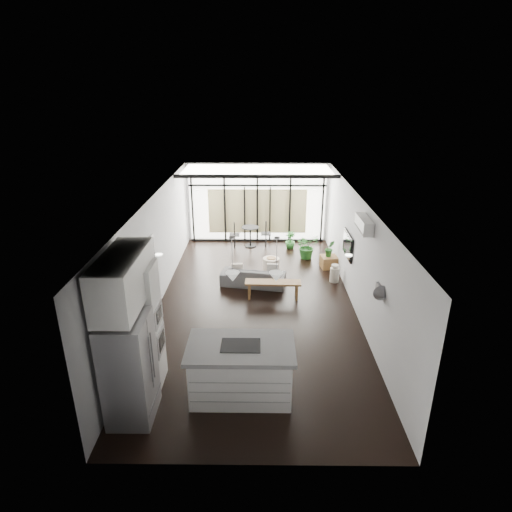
{
  "coord_description": "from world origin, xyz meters",
  "views": [
    {
      "loc": [
        0.1,
        -9.77,
        5.29
      ],
      "look_at": [
        0.0,
        0.3,
        1.25
      ],
      "focal_mm": 30.0,
      "sensor_mm": 36.0,
      "label": 1
    }
  ],
  "objects_px": {
    "sofa": "(253,273)",
    "milk_can": "(335,273)",
    "tv": "(348,245)",
    "pouf": "(271,264)",
    "fridge": "(129,369)",
    "console_bench": "(273,290)",
    "island": "(241,370)"
  },
  "relations": [
    {
      "from": "island",
      "to": "pouf",
      "type": "xyz_separation_m",
      "value": [
        0.67,
        5.64,
        -0.32
      ]
    },
    {
      "from": "fridge",
      "to": "milk_can",
      "type": "height_order",
      "value": "fridge"
    },
    {
      "from": "console_bench",
      "to": "tv",
      "type": "height_order",
      "value": "tv"
    },
    {
      "from": "sofa",
      "to": "milk_can",
      "type": "distance_m",
      "value": 2.35
    },
    {
      "from": "milk_can",
      "to": "tv",
      "type": "height_order",
      "value": "tv"
    },
    {
      "from": "fridge",
      "to": "tv",
      "type": "relative_size",
      "value": 1.71
    },
    {
      "from": "console_bench",
      "to": "pouf",
      "type": "height_order",
      "value": "console_bench"
    },
    {
      "from": "fridge",
      "to": "sofa",
      "type": "bearing_deg",
      "value": 69.3
    },
    {
      "from": "pouf",
      "to": "milk_can",
      "type": "bearing_deg",
      "value": -23.09
    },
    {
      "from": "console_bench",
      "to": "milk_can",
      "type": "relative_size",
      "value": 2.8
    },
    {
      "from": "island",
      "to": "milk_can",
      "type": "xyz_separation_m",
      "value": [
        2.48,
        4.87,
        -0.26
      ]
    },
    {
      "from": "milk_can",
      "to": "fridge",
      "type": "bearing_deg",
      "value": -128.44
    },
    {
      "from": "sofa",
      "to": "tv",
      "type": "bearing_deg",
      "value": -174.9
    },
    {
      "from": "sofa",
      "to": "pouf",
      "type": "height_order",
      "value": "sofa"
    },
    {
      "from": "console_bench",
      "to": "tv",
      "type": "relative_size",
      "value": 1.34
    },
    {
      "from": "island",
      "to": "tv",
      "type": "height_order",
      "value": "tv"
    },
    {
      "from": "fridge",
      "to": "tv",
      "type": "xyz_separation_m",
      "value": [
        4.51,
        4.95,
        0.36
      ]
    },
    {
      "from": "sofa",
      "to": "tv",
      "type": "height_order",
      "value": "tv"
    },
    {
      "from": "fridge",
      "to": "milk_can",
      "type": "relative_size",
      "value": 3.57
    },
    {
      "from": "console_bench",
      "to": "pouf",
      "type": "xyz_separation_m",
      "value": [
        -0.01,
        1.81,
        -0.04
      ]
    },
    {
      "from": "island",
      "to": "tv",
      "type": "xyz_separation_m",
      "value": [
        2.69,
        4.41,
        0.78
      ]
    },
    {
      "from": "pouf",
      "to": "sofa",
      "type": "bearing_deg",
      "value": -117.93
    },
    {
      "from": "island",
      "to": "sofa",
      "type": "height_order",
      "value": "island"
    },
    {
      "from": "sofa",
      "to": "console_bench",
      "type": "xyz_separation_m",
      "value": [
        0.54,
        -0.8,
        -0.11
      ]
    },
    {
      "from": "island",
      "to": "tv",
      "type": "distance_m",
      "value": 5.22
    },
    {
      "from": "pouf",
      "to": "island",
      "type": "bearing_deg",
      "value": -96.82
    },
    {
      "from": "island",
      "to": "console_bench",
      "type": "distance_m",
      "value": 3.91
    },
    {
      "from": "pouf",
      "to": "console_bench",
      "type": "bearing_deg",
      "value": -89.81
    },
    {
      "from": "pouf",
      "to": "tv",
      "type": "distance_m",
      "value": 2.61
    },
    {
      "from": "fridge",
      "to": "sofa",
      "type": "xyz_separation_m",
      "value": [
        1.96,
        5.18,
        -0.59
      ]
    },
    {
      "from": "fridge",
      "to": "sofa",
      "type": "distance_m",
      "value": 5.57
    },
    {
      "from": "sofa",
      "to": "tv",
      "type": "distance_m",
      "value": 2.73
    }
  ]
}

